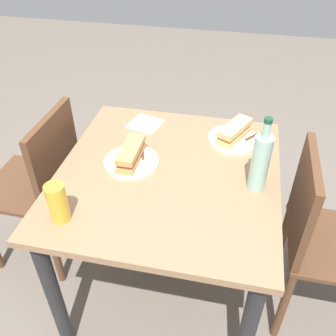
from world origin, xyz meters
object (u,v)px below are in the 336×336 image
Objects in this scene: plate_near at (132,162)px; baguette_sandwich_near at (131,154)px; plate_far at (233,139)px; beer_glass at (58,203)px; dining_table at (168,194)px; water_bottle at (260,162)px; chair_near at (43,182)px; baguette_sandwich_far at (234,131)px; knife_far at (245,140)px; knife_near at (143,160)px; chair_far at (319,235)px.

plate_near is 1.13× the size of baguette_sandwich_near.
plate_far is 0.82m from beer_glass.
water_bottle is (0.02, 0.35, 0.24)m from dining_table.
chair_near is 0.94m from baguette_sandwich_far.
dining_table is at bearing 81.34° from baguette_sandwich_near.
knife_far reaches higher than plate_far.
knife_far is at bearing 134.42° from beer_glass.
baguette_sandwich_near reaches higher than plate_near.
plate_near is at bearing -77.55° from knife_near.
baguette_sandwich_near is 1.13× the size of knife_near.
chair_far is 3.86× the size of plate_far.
knife_near is (-0.01, 0.05, 0.01)m from plate_near.
chair_near is 5.93× the size of beer_glass.
knife_near is at bearing -107.34° from dining_table.
water_bottle reaches higher than dining_table.
water_bottle is at bearing 19.58° from baguette_sandwich_far.
plate_near is 0.04m from baguette_sandwich_near.
baguette_sandwich_far is 1.40× the size of beer_glass.
plate_near is 0.05m from knife_near.
beer_glass is at bearing -43.55° from dining_table.
chair_near is 3.86× the size of plate_far.
knife_far is (-0.19, 0.93, 0.25)m from chair_near.
chair_far is at bearing 55.01° from plate_far.
dining_table is 4.08× the size of plate_near.
baguette_sandwich_near reaches higher than knife_near.
baguette_sandwich_near is 1.36× the size of beer_glass.
baguette_sandwich_near is 0.47m from plate_far.
knife_near is (-0.03, -0.11, 0.14)m from dining_table.
plate_near is 0.51m from knife_far.
chair_near is at bearing -77.07° from plate_far.
baguette_sandwich_near is 0.66× the size of water_bottle.
chair_far is at bearing 88.32° from baguette_sandwich_near.
chair_far is at bearing 52.49° from knife_far.
water_bottle reaches higher than chair_near.
chair_far reaches higher than baguette_sandwich_far.
knife_near reaches higher than dining_table.
baguette_sandwich_far is (-0.25, 0.40, 0.00)m from baguette_sandwich_near.
knife_far is (0.01, 0.05, 0.01)m from plate_far.
dining_table is 4.08× the size of plate_far.
knife_near is (-0.01, 0.05, -0.03)m from baguette_sandwich_near.
water_bottle is (0.04, 0.50, 0.11)m from plate_near.
chair_near reaches higher than plate_far.
chair_far is 0.54m from plate_far.
knife_far is at bearing 101.41° from chair_near.
chair_near is 0.55m from baguette_sandwich_near.
dining_table is at bearing -93.25° from water_bottle.
dining_table is 0.18m from knife_near.
chair_near is at bearing -78.59° from knife_far.
beer_glass is (0.60, -0.55, 0.02)m from baguette_sandwich_far.
baguette_sandwich_near and baguette_sandwich_far have the same top height.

